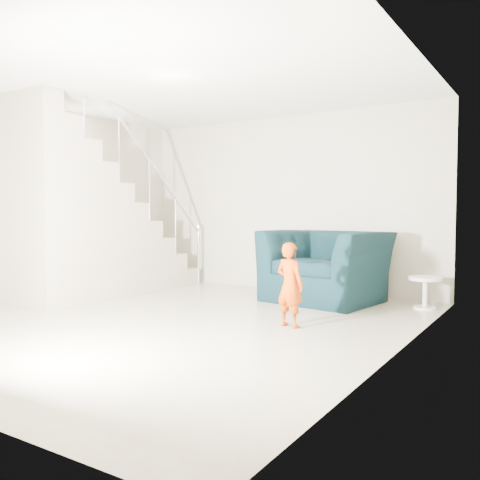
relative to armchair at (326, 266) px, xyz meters
name	(u,v)px	position (x,y,z in m)	size (l,w,h in m)	color
floor	(172,320)	(-0.97, -2.09, -0.48)	(5.50, 5.50, 0.00)	tan
ceiling	(170,75)	(-0.97, -2.09, 2.22)	(5.50, 5.50, 0.00)	silver
back_wall	(285,203)	(-0.97, 0.66, 0.87)	(5.00, 5.00, 0.00)	#AAA48A
left_wall	(30,202)	(-3.47, -2.09, 0.87)	(5.50, 5.50, 0.00)	#AAA48A
right_wall	(400,195)	(1.53, -2.09, 0.87)	(5.50, 5.50, 0.00)	#AAA48A
armchair	(326,266)	(0.00, 0.00, 0.00)	(1.47, 1.29, 0.96)	black
toddler	(290,285)	(0.30, -1.69, -0.03)	(0.33, 0.21, 0.89)	#8F2704
side_table	(425,287)	(1.28, 0.11, -0.21)	(0.40, 0.40, 0.40)	white
staircase	(87,231)	(-2.97, -1.54, 0.47)	(1.02, 3.03, 3.62)	#ADA089
cushion	(333,247)	(-0.01, 0.28, 0.25)	(0.36, 0.10, 0.34)	black
throw	(278,255)	(-0.68, -0.09, 0.12)	(0.05, 0.50, 0.56)	black
phone	(295,254)	(0.38, -1.72, 0.30)	(0.02, 0.05, 0.10)	black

